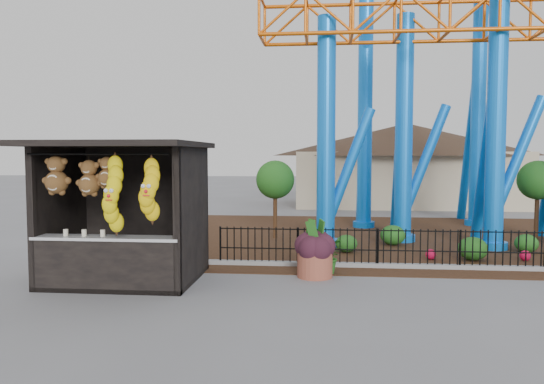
# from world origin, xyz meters

# --- Properties ---
(ground) EXTENTS (120.00, 120.00, 0.00)m
(ground) POSITION_xyz_m (0.00, 0.00, 0.00)
(ground) COLOR slate
(ground) RESTS_ON ground
(mulch_bed) EXTENTS (18.00, 12.00, 0.02)m
(mulch_bed) POSITION_xyz_m (4.00, 8.00, 0.01)
(mulch_bed) COLOR #331E11
(mulch_bed) RESTS_ON ground
(curb) EXTENTS (18.00, 0.18, 0.12)m
(curb) POSITION_xyz_m (4.00, 3.00, 0.06)
(curb) COLOR gray
(curb) RESTS_ON ground
(prize_booth) EXTENTS (3.50, 3.40, 3.12)m
(prize_booth) POSITION_xyz_m (-2.99, 0.90, 1.53)
(prize_booth) COLOR black
(prize_booth) RESTS_ON ground
(picket_fence) EXTENTS (12.20, 0.06, 1.00)m
(picket_fence) POSITION_xyz_m (4.90, 3.00, 0.50)
(picket_fence) COLOR black
(picket_fence) RESTS_ON ground
(roller_coaster) EXTENTS (11.00, 6.37, 10.82)m
(roller_coaster) POSITION_xyz_m (5.12, 8.23, 6.44)
(roller_coaster) COLOR blue
(roller_coaster) RESTS_ON ground
(terracotta_planter) EXTENTS (1.01, 1.01, 0.61)m
(terracotta_planter) POSITION_xyz_m (1.25, 1.85, 0.31)
(terracotta_planter) COLOR #984B37
(terracotta_planter) RESTS_ON ground
(planter_foliage) EXTENTS (0.70, 0.70, 0.64)m
(planter_foliage) POSITION_xyz_m (1.25, 1.85, 0.93)
(planter_foliage) COLOR black
(planter_foliage) RESTS_ON terracotta_planter
(potted_plant) EXTENTS (0.84, 0.75, 0.87)m
(potted_plant) POSITION_xyz_m (1.55, 2.22, 0.44)
(potted_plant) COLOR #1D5118
(potted_plant) RESTS_ON ground
(landscaping) EXTENTS (8.50, 3.37, 0.62)m
(landscaping) POSITION_xyz_m (5.21, 5.17, 0.29)
(landscaping) COLOR #1E5318
(landscaping) RESTS_ON mulch_bed
(pavilion) EXTENTS (15.00, 15.00, 4.80)m
(pavilion) POSITION_xyz_m (6.00, 20.00, 3.07)
(pavilion) COLOR #BFAD8C
(pavilion) RESTS_ON ground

